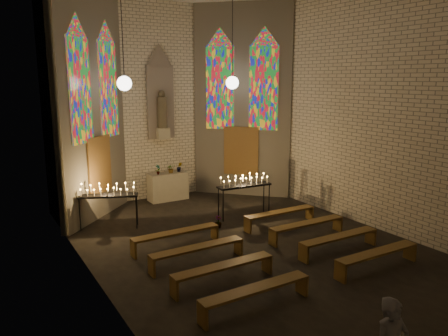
{
  "coord_description": "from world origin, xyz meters",
  "views": [
    {
      "loc": [
        -6.17,
        -8.78,
        4.35
      ],
      "look_at": [
        -0.27,
        1.04,
        1.99
      ],
      "focal_mm": 35.0,
      "sensor_mm": 36.0,
      "label": 1
    }
  ],
  "objects_px": {
    "altar": "(168,186)",
    "aisle_flower_pot": "(218,222)",
    "votive_stand_right": "(244,183)",
    "votive_stand_left": "(108,193)"
  },
  "relations": [
    {
      "from": "altar",
      "to": "aisle_flower_pot",
      "type": "height_order",
      "value": "altar"
    },
    {
      "from": "altar",
      "to": "votive_stand_right",
      "type": "xyz_separation_m",
      "value": [
        1.28,
        -3.07,
        0.61
      ]
    },
    {
      "from": "votive_stand_right",
      "to": "altar",
      "type": "bearing_deg",
      "value": 117.44
    },
    {
      "from": "aisle_flower_pot",
      "to": "votive_stand_right",
      "type": "relative_size",
      "value": 0.2
    },
    {
      "from": "altar",
      "to": "aisle_flower_pot",
      "type": "relative_size",
      "value": 3.82
    },
    {
      "from": "votive_stand_left",
      "to": "votive_stand_right",
      "type": "height_order",
      "value": "votive_stand_right"
    },
    {
      "from": "aisle_flower_pot",
      "to": "votive_stand_left",
      "type": "bearing_deg",
      "value": 149.1
    },
    {
      "from": "aisle_flower_pot",
      "to": "votive_stand_left",
      "type": "height_order",
      "value": "votive_stand_left"
    },
    {
      "from": "aisle_flower_pot",
      "to": "votive_stand_right",
      "type": "distance_m",
      "value": 1.64
    },
    {
      "from": "altar",
      "to": "votive_stand_right",
      "type": "relative_size",
      "value": 0.78
    }
  ]
}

